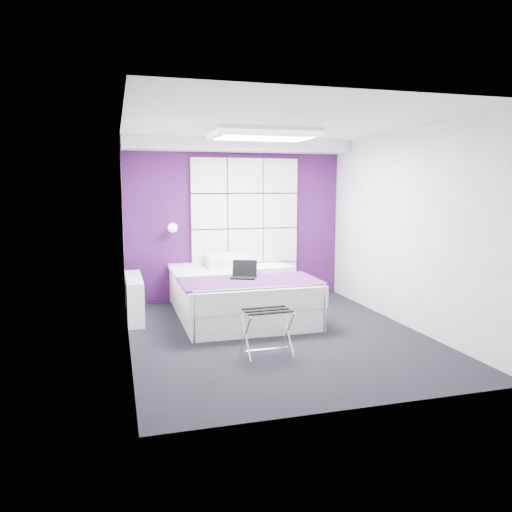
% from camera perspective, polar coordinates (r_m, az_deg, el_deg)
% --- Properties ---
extents(floor, '(4.40, 4.40, 0.00)m').
position_cam_1_polar(floor, '(6.38, 2.36, -8.96)').
color(floor, black).
rests_on(floor, ground).
extents(ceiling, '(4.40, 4.40, 0.00)m').
position_cam_1_polar(ceiling, '(6.15, 2.51, 14.89)').
color(ceiling, white).
rests_on(ceiling, wall_back).
extents(wall_back, '(3.60, 0.00, 3.60)m').
position_cam_1_polar(wall_back, '(8.24, -2.37, 4.07)').
color(wall_back, silver).
rests_on(wall_back, floor).
extents(wall_left, '(0.00, 4.40, 4.40)m').
position_cam_1_polar(wall_left, '(5.83, -14.64, 2.22)').
color(wall_left, silver).
rests_on(wall_left, floor).
extents(wall_right, '(0.00, 4.40, 4.40)m').
position_cam_1_polar(wall_right, '(6.91, 16.78, 3.00)').
color(wall_right, silver).
rests_on(wall_right, floor).
extents(accent_wall, '(3.58, 0.02, 2.58)m').
position_cam_1_polar(accent_wall, '(8.23, -2.35, 4.07)').
color(accent_wall, '#3F1049').
rests_on(accent_wall, wall_back).
extents(soffit, '(3.58, 0.50, 0.20)m').
position_cam_1_polar(soffit, '(8.01, -1.99, 12.55)').
color(soffit, white).
rests_on(soffit, wall_back).
extents(headboard, '(1.80, 0.08, 2.30)m').
position_cam_1_polar(headboard, '(8.23, -1.25, 3.16)').
color(headboard, silver).
rests_on(headboard, wall_back).
extents(skylight, '(1.36, 0.86, 0.12)m').
position_cam_1_polar(skylight, '(6.72, 0.85, 13.88)').
color(skylight, white).
rests_on(skylight, ceiling).
extents(wall_lamp, '(0.15, 0.15, 0.15)m').
position_cam_1_polar(wall_lamp, '(7.93, -9.53, 3.24)').
color(wall_lamp, white).
rests_on(wall_lamp, wall_back).
extents(radiator, '(0.22, 1.20, 0.60)m').
position_cam_1_polar(radiator, '(7.27, -13.73, -4.64)').
color(radiator, white).
rests_on(radiator, floor).
extents(bed, '(1.83, 2.22, 0.77)m').
position_cam_1_polar(bed, '(7.21, -1.88, -4.29)').
color(bed, white).
rests_on(bed, floor).
extents(nightstand, '(0.49, 0.38, 0.05)m').
position_cam_1_polar(nightstand, '(7.99, -8.22, -1.17)').
color(nightstand, white).
rests_on(nightstand, wall_back).
extents(luggage_rack, '(0.51, 0.38, 0.51)m').
position_cam_1_polar(luggage_rack, '(5.60, 1.27, -8.68)').
color(luggage_rack, silver).
rests_on(luggage_rack, floor).
extents(laptop, '(0.33, 0.24, 0.24)m').
position_cam_1_polar(laptop, '(6.77, -1.53, -2.02)').
color(laptop, black).
rests_on(laptop, bed).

